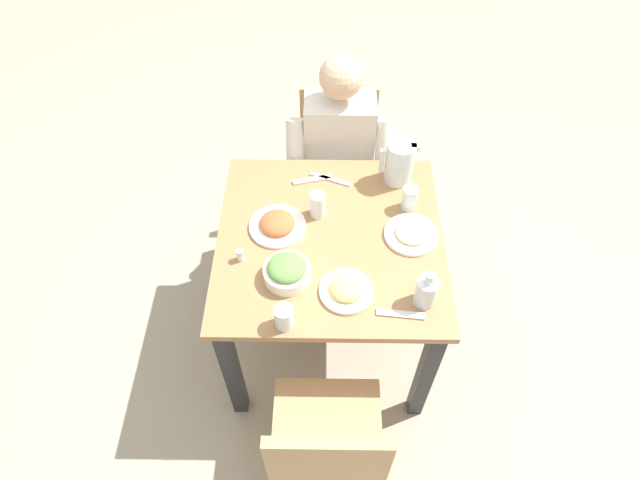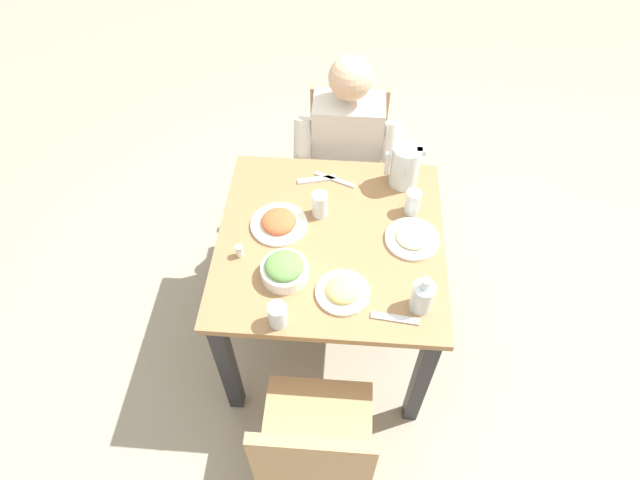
{
  "view_description": "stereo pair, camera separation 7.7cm",
  "coord_description": "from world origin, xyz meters",
  "px_view_note": "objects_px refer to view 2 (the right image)",
  "views": [
    {
      "loc": [
        0.02,
        1.32,
        2.36
      ],
      "look_at": [
        0.04,
        0.03,
        0.77
      ],
      "focal_mm": 29.89,
      "sensor_mm": 36.0,
      "label": 1
    },
    {
      "loc": [
        -0.05,
        1.31,
        2.36
      ],
      "look_at": [
        0.04,
        0.03,
        0.77
      ],
      "focal_mm": 29.89,
      "sensor_mm": 36.0,
      "label": 2
    }
  ],
  "objects_px": {
    "diner_near": "(346,168)",
    "chair_far": "(315,450)",
    "plate_beans": "(412,238)",
    "water_glass_far_left": "(413,202)",
    "water_pitcher": "(405,166)",
    "water_glass_center": "(278,315)",
    "oil_carafe": "(422,298)",
    "plate_rice_curry": "(279,222)",
    "plate_fries": "(343,291)",
    "salt_shaker": "(240,251)",
    "salad_bowl": "(285,269)",
    "chair_near": "(346,161)",
    "water_glass_by_pitcher": "(320,205)",
    "dining_table": "(330,257)"
  },
  "relations": [
    {
      "from": "diner_near",
      "to": "chair_far",
      "type": "bearing_deg",
      "value": 87.83
    },
    {
      "from": "plate_beans",
      "to": "water_glass_far_left",
      "type": "distance_m",
      "value": 0.16
    },
    {
      "from": "water_pitcher",
      "to": "water_glass_center",
      "type": "distance_m",
      "value": 0.85
    },
    {
      "from": "water_glass_far_left",
      "to": "oil_carafe",
      "type": "relative_size",
      "value": 0.65
    },
    {
      "from": "water_glass_far_left",
      "to": "plate_rice_curry",
      "type": "bearing_deg",
      "value": 12.36
    },
    {
      "from": "plate_rice_curry",
      "to": "plate_fries",
      "type": "distance_m",
      "value": 0.41
    },
    {
      "from": "oil_carafe",
      "to": "salt_shaker",
      "type": "relative_size",
      "value": 3.05
    },
    {
      "from": "plate_fries",
      "to": "water_glass_center",
      "type": "xyz_separation_m",
      "value": [
        0.22,
        0.13,
        0.03
      ]
    },
    {
      "from": "salad_bowl",
      "to": "plate_fries",
      "type": "height_order",
      "value": "salad_bowl"
    },
    {
      "from": "water_glass_center",
      "to": "water_glass_far_left",
      "type": "distance_m",
      "value": 0.73
    },
    {
      "from": "chair_near",
      "to": "diner_near",
      "type": "distance_m",
      "value": 0.25
    },
    {
      "from": "chair_far",
      "to": "water_pitcher",
      "type": "distance_m",
      "value": 1.16
    },
    {
      "from": "water_glass_center",
      "to": "oil_carafe",
      "type": "distance_m",
      "value": 0.5
    },
    {
      "from": "water_glass_center",
      "to": "oil_carafe",
      "type": "xyz_separation_m",
      "value": [
        -0.49,
        -0.1,
        0.01
      ]
    },
    {
      "from": "chair_near",
      "to": "water_glass_by_pitcher",
      "type": "relative_size",
      "value": 7.65
    },
    {
      "from": "diner_near",
      "to": "salt_shaker",
      "type": "height_order",
      "value": "diner_near"
    },
    {
      "from": "plate_fries",
      "to": "plate_beans",
      "type": "xyz_separation_m",
      "value": [
        -0.26,
        -0.27,
        -0.0
      ]
    },
    {
      "from": "plate_fries",
      "to": "oil_carafe",
      "type": "xyz_separation_m",
      "value": [
        -0.28,
        0.03,
        0.04
      ]
    },
    {
      "from": "plate_rice_curry",
      "to": "water_pitcher",
      "type": "bearing_deg",
      "value": -150.52
    },
    {
      "from": "water_glass_by_pitcher",
      "to": "chair_far",
      "type": "bearing_deg",
      "value": 93.05
    },
    {
      "from": "plate_fries",
      "to": "water_glass_by_pitcher",
      "type": "height_order",
      "value": "water_glass_by_pitcher"
    },
    {
      "from": "water_glass_center",
      "to": "water_pitcher",
      "type": "bearing_deg",
      "value": -121.78
    },
    {
      "from": "dining_table",
      "to": "chair_near",
      "type": "distance_m",
      "value": 0.75
    },
    {
      "from": "chair_near",
      "to": "water_pitcher",
      "type": "distance_m",
      "value": 0.59
    },
    {
      "from": "dining_table",
      "to": "water_glass_far_left",
      "type": "distance_m",
      "value": 0.4
    },
    {
      "from": "plate_beans",
      "to": "chair_far",
      "type": "bearing_deg",
      "value": 66.45
    },
    {
      "from": "plate_fries",
      "to": "dining_table",
      "type": "bearing_deg",
      "value": -77.0
    },
    {
      "from": "diner_near",
      "to": "plate_beans",
      "type": "bearing_deg",
      "value": 118.09
    },
    {
      "from": "chair_far",
      "to": "diner_near",
      "type": "xyz_separation_m",
      "value": [
        -0.05,
        -1.26,
        0.14
      ]
    },
    {
      "from": "water_glass_by_pitcher",
      "to": "oil_carafe",
      "type": "bearing_deg",
      "value": 133.12
    },
    {
      "from": "chair_far",
      "to": "oil_carafe",
      "type": "height_order",
      "value": "oil_carafe"
    },
    {
      "from": "chair_far",
      "to": "plate_fries",
      "type": "bearing_deg",
      "value": -97.75
    },
    {
      "from": "chair_far",
      "to": "oil_carafe",
      "type": "distance_m",
      "value": 0.64
    },
    {
      "from": "dining_table",
      "to": "plate_fries",
      "type": "relative_size",
      "value": 4.5
    },
    {
      "from": "water_pitcher",
      "to": "water_glass_center",
      "type": "relative_size",
      "value": 2.0
    },
    {
      "from": "dining_table",
      "to": "water_pitcher",
      "type": "height_order",
      "value": "water_pitcher"
    },
    {
      "from": "salt_shaker",
      "to": "chair_near",
      "type": "bearing_deg",
      "value": -114.25
    },
    {
      "from": "chair_near",
      "to": "salt_shaker",
      "type": "height_order",
      "value": "chair_near"
    },
    {
      "from": "water_glass_center",
      "to": "plate_beans",
      "type": "bearing_deg",
      "value": -139.89
    },
    {
      "from": "chair_far",
      "to": "dining_table",
      "type": "bearing_deg",
      "value": -90.44
    },
    {
      "from": "water_pitcher",
      "to": "plate_beans",
      "type": "xyz_separation_m",
      "value": [
        -0.03,
        0.32,
        -0.08
      ]
    },
    {
      "from": "water_glass_center",
      "to": "diner_near",
      "type": "bearing_deg",
      "value": -102.27
    },
    {
      "from": "chair_near",
      "to": "salad_bowl",
      "type": "height_order",
      "value": "chair_near"
    },
    {
      "from": "water_pitcher",
      "to": "water_glass_far_left",
      "type": "height_order",
      "value": "water_pitcher"
    },
    {
      "from": "water_glass_far_left",
      "to": "oil_carafe",
      "type": "distance_m",
      "value": 0.46
    },
    {
      "from": "plate_rice_curry",
      "to": "salt_shaker",
      "type": "bearing_deg",
      "value": 51.14
    },
    {
      "from": "plate_rice_curry",
      "to": "water_glass_far_left",
      "type": "xyz_separation_m",
      "value": [
        -0.53,
        -0.12,
        0.03
      ]
    },
    {
      "from": "dining_table",
      "to": "plate_rice_curry",
      "type": "xyz_separation_m",
      "value": [
        0.21,
        -0.05,
        0.15
      ]
    },
    {
      "from": "diner_near",
      "to": "salt_shaker",
      "type": "distance_m",
      "value": 0.76
    },
    {
      "from": "water_glass_center",
      "to": "salt_shaker",
      "type": "xyz_separation_m",
      "value": [
        0.18,
        -0.28,
        -0.02
      ]
    }
  ]
}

